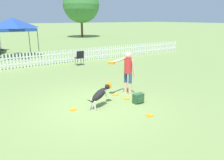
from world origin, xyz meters
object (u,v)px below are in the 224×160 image
Objects in this scene: handler_person at (127,69)px; frisbee_near_dog at (127,98)px; frisbee_midfield at (149,115)px; backpack_on_grass at (138,98)px; frisbee_near_handler at (73,109)px; frisbee_far_scatter at (115,95)px; leaping_dog at (100,94)px; tree_left_grove at (81,4)px; canopy_tent_main at (13,24)px; folding_chair_center at (80,57)px.

frisbee_near_dog is at bearing 123.34° from handler_person.
handler_person is at bearing 72.90° from frisbee_midfield.
frisbee_near_handler is at bearing 162.18° from backpack_on_grass.
frisbee_near_handler is 1.00× the size of frisbee_far_scatter.
backpack_on_grass is (0.22, -1.03, 0.15)m from frisbee_far_scatter.
leaping_dog is 26.72m from tree_left_grove.
canopy_tent_main is at bearing -130.85° from tree_left_grove.
tree_left_grove is (8.74, 17.99, 4.04)m from folding_chair_center.
handler_person is 25.64m from tree_left_grove.
frisbee_near_dog is 0.03× the size of tree_left_grove.
frisbee_near_dog is at bearing 83.58° from folding_chair_center.
frisbee_near_handler is 1.00× the size of frisbee_midfield.
frisbee_far_scatter is (-0.43, 0.12, -0.95)m from handler_person.
backpack_on_grass reaches higher than frisbee_midfield.
leaping_dog reaches higher than frisbee_near_dog.
frisbee_near_handler is 6.56m from folding_chair_center.
frisbee_far_scatter is at bearing 85.95° from frisbee_midfield.
folding_chair_center is (1.28, 7.42, 0.51)m from frisbee_midfield.
folding_chair_center is at bearing -61.25° from canopy_tent_main.
frisbee_midfield is 0.62× the size of backpack_on_grass.
canopy_tent_main is (-1.37, 12.24, 2.27)m from frisbee_midfield.
handler_person is 4.37× the size of backpack_on_grass.
canopy_tent_main reaches higher than frisbee_far_scatter.
folding_chair_center reaches higher than frisbee_midfield.
folding_chair_center is at bearing 78.23° from frisbee_far_scatter.
folding_chair_center is at bearing -26.21° from handler_person.
handler_person is 7.10× the size of frisbee_far_scatter.
canopy_tent_main is (-1.51, 10.28, 2.27)m from frisbee_far_scatter.
backpack_on_grass reaches higher than frisbee_far_scatter.
frisbee_far_scatter is 0.08× the size of canopy_tent_main.
frisbee_midfield is 0.03× the size of tree_left_grove.
folding_chair_center is 0.12× the size of tree_left_grove.
folding_chair_center reaches higher than frisbee_near_handler.
handler_person is 7.10× the size of frisbee_midfield.
handler_person is 1.79× the size of folding_chair_center.
canopy_tent_main is at bearing 98.35° from frisbee_far_scatter.
backpack_on_grass is (-0.21, -0.91, -0.81)m from handler_person.
frisbee_midfield is 12.52m from canopy_tent_main.
handler_person is at bearing -15.96° from frisbee_far_scatter.
leaping_dog is 1.19m from frisbee_near_dog.
handler_person is 1.42× the size of leaping_dog.
backpack_on_grass is 26.68m from tree_left_grove.
leaping_dog is 0.40× the size of canopy_tent_main.
folding_chair_center reaches higher than backpack_on_grass.
canopy_tent_main is (-1.73, 11.31, 2.13)m from backpack_on_grass.
handler_person is at bearing 6.56° from frisbee_near_handler.
backpack_on_grass is (2.03, -0.65, 0.15)m from frisbee_near_handler.
frisbee_far_scatter is at bearing -112.84° from tree_left_grove.
frisbee_near_handler is 0.25× the size of folding_chair_center.
frisbee_midfield is 27.68m from tree_left_grove.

